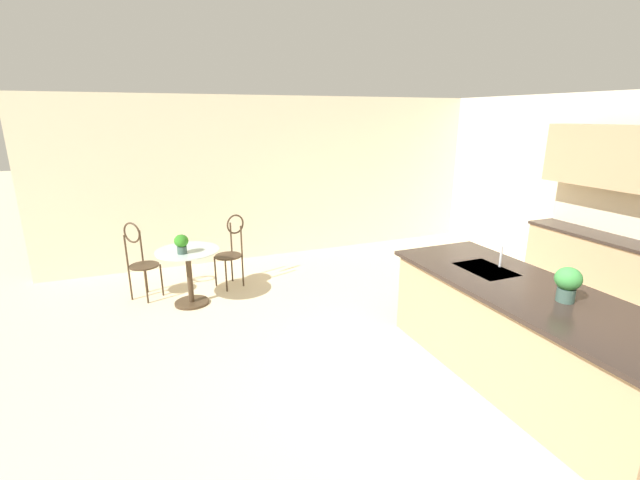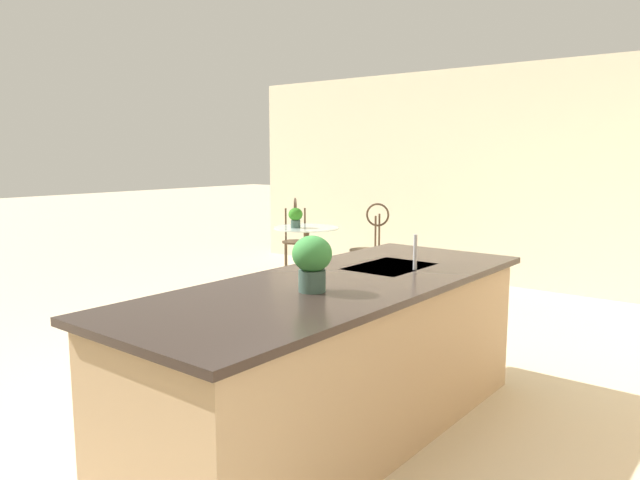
{
  "view_description": "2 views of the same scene",
  "coord_description": "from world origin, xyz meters",
  "px_view_note": "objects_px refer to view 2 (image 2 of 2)",
  "views": [
    {
      "loc": [
        2.87,
        -2.19,
        2.4
      ],
      "look_at": [
        -1.1,
        -0.59,
        1.15
      ],
      "focal_mm": 24.2,
      "sensor_mm": 36.0,
      "label": 1
    },
    {
      "loc": [
        2.95,
        2.83,
        1.63
      ],
      "look_at": [
        -1.24,
        -0.51,
        0.85
      ],
      "focal_mm": 33.56,
      "sensor_mm": 36.0,
      "label": 2
    }
  ],
  "objects_px": {
    "chair_near_window": "(296,233)",
    "potted_plant_counter_near": "(312,260)",
    "bistro_table": "(307,251)",
    "potted_plant_on_table": "(296,216)",
    "chair_by_island": "(370,241)"
  },
  "relations": [
    {
      "from": "chair_near_window",
      "to": "potted_plant_counter_near",
      "type": "bearing_deg",
      "value": 41.78
    },
    {
      "from": "bistro_table",
      "to": "potted_plant_on_table",
      "type": "distance_m",
      "value": 0.45
    },
    {
      "from": "chair_near_window",
      "to": "potted_plant_on_table",
      "type": "bearing_deg",
      "value": 40.63
    },
    {
      "from": "bistro_table",
      "to": "chair_near_window",
      "type": "relative_size",
      "value": 0.77
    },
    {
      "from": "chair_by_island",
      "to": "potted_plant_on_table",
      "type": "distance_m",
      "value": 0.95
    },
    {
      "from": "bistro_table",
      "to": "potted_plant_counter_near",
      "type": "xyz_separation_m",
      "value": [
        3.21,
        2.71,
        0.64
      ]
    },
    {
      "from": "chair_by_island",
      "to": "potted_plant_counter_near",
      "type": "bearing_deg",
      "value": 29.62
    },
    {
      "from": "bistro_table",
      "to": "chair_near_window",
      "type": "height_order",
      "value": "chair_near_window"
    },
    {
      "from": "bistro_table",
      "to": "chair_by_island",
      "type": "xyz_separation_m",
      "value": [
        -0.44,
        0.63,
        0.13
      ]
    },
    {
      "from": "potted_plant_on_table",
      "to": "potted_plant_counter_near",
      "type": "distance_m",
      "value": 4.16
    },
    {
      "from": "chair_by_island",
      "to": "potted_plant_counter_near",
      "type": "xyz_separation_m",
      "value": [
        3.65,
        2.07,
        0.52
      ]
    },
    {
      "from": "potted_plant_on_table",
      "to": "potted_plant_counter_near",
      "type": "bearing_deg",
      "value": 42.0
    },
    {
      "from": "chair_near_window",
      "to": "chair_by_island",
      "type": "distance_m",
      "value": 1.21
    },
    {
      "from": "chair_by_island",
      "to": "bistro_table",
      "type": "bearing_deg",
      "value": -55.03
    },
    {
      "from": "chair_by_island",
      "to": "potted_plant_on_table",
      "type": "height_order",
      "value": "chair_by_island"
    }
  ]
}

